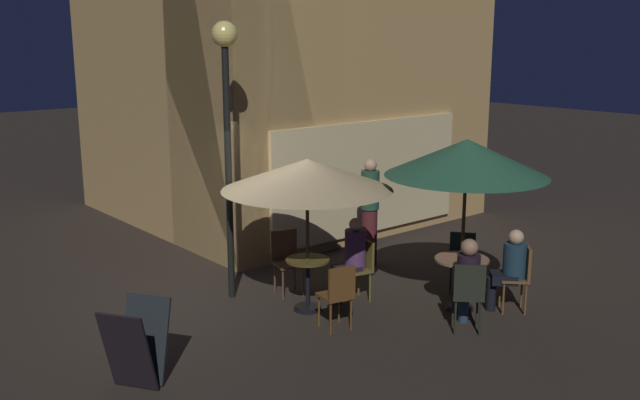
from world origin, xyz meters
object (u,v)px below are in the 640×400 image
Objects in this scene: cafe_chair_0 at (462,256)px; patron_seated_2 at (352,255)px; patron_seated_0 at (467,278)px; patron_standing_3 at (370,211)px; cafe_chair_2 at (520,272)px; cafe_chair_3 at (338,292)px; patio_umbrella_1 at (307,175)px; patio_umbrella_0 at (467,158)px; cafe_chair_4 at (360,264)px; cafe_chair_1 at (468,291)px; patron_seated_1 at (510,265)px; cafe_chair_5 at (286,256)px; cafe_table_0 at (461,272)px; street_lamp_near_corner at (226,97)px; cafe_table_1 at (308,276)px; menu_sandwich_board at (137,345)px.

patron_seated_2 is (-1.64, 0.70, 0.17)m from cafe_chair_0.
patron_standing_3 is (0.94, 2.84, 0.22)m from patron_seated_0.
cafe_chair_2 is 1.06× the size of cafe_chair_3.
cafe_chair_2 is 2.39m from patron_seated_2.
patio_umbrella_1 is at bearing 0.00° from patron_seated_2.
patio_umbrella_1 is 1.65m from cafe_chair_3.
patio_umbrella_0 is 2.20m from cafe_chair_4.
cafe_chair_3 is at bearing 50.18° from patron_seated_2.
cafe_chair_1 is 0.81× the size of patron_seated_1.
cafe_chair_5 is (0.20, 0.76, -1.38)m from patio_umbrella_1.
cafe_chair_1 is at bearing -134.76° from cafe_table_0.
patio_umbrella_1 is 1.89× the size of patron_seated_2.
patron_seated_2 is at bearing -61.55° from cafe_chair_0.
cafe_table_0 is at bearing 0.00° from cafe_chair_0.
patron_seated_0 is (1.72, -3.03, -2.26)m from street_lamp_near_corner.
patio_umbrella_0 is at bearing 0.00° from cafe_table_0.
cafe_chair_3 is (-1.24, 1.15, -0.04)m from cafe_chair_1.
cafe_chair_1 reaches higher than cafe_table_1.
cafe_chair_5 is (3.09, 1.33, 0.09)m from menu_sandwich_board.
cafe_table_0 is at bearing 136.33° from cafe_chair_4.
cafe_chair_1 is 0.77× the size of patron_seated_2.
patio_umbrella_0 is at bearing -0.00° from patron_seated_0.
patron_seated_1 reaches higher than cafe_chair_5.
patron_seated_2 reaches higher than menu_sandwich_board.
cafe_chair_4 is 0.21m from patron_seated_2.
patron_seated_1 is 0.65× the size of patron_standing_3.
cafe_chair_3 is 0.94× the size of cafe_chair_5.
patio_umbrella_0 is 2.53× the size of cafe_chair_1.
patron_seated_2 is 1.81m from patron_standing_3.
patron_seated_2 is (-1.56, 1.81, 0.12)m from cafe_chair_2.
cafe_chair_4 is at bearing -62.56° from cafe_chair_0.
street_lamp_near_corner is at bearing 131.31° from cafe_table_0.
patron_standing_3 reaches higher than cafe_chair_3.
patio_umbrella_0 is at bearing -95.81° from cafe_chair_3.
street_lamp_near_corner is 2.90m from patron_seated_2.
patio_umbrella_0 is 2.70× the size of cafe_chair_4.
patron_seated_0 is at bearing 35.19° from cafe_chair_5.
menu_sandwich_board is at bearing -41.39° from cafe_chair_0.
cafe_table_0 is at bearing 139.98° from patron_seated_2.
menu_sandwich_board is 4.22m from cafe_chair_1.
cafe_table_1 is at bearing -58.23° from cafe_chair_0.
patron_standing_3 is at bearing 79.37° from patio_umbrella_0.
patron_seated_2 is at bearing -11.71° from patio_umbrella_1.
street_lamp_near_corner is 4.16m from patron_seated_0.
cafe_chair_0 is 2.51m from cafe_chair_3.
patron_seated_0 reaches higher than patron_seated_1.
cafe_chair_0 is 0.92× the size of cafe_chair_2.
menu_sandwich_board is 0.40× the size of patio_umbrella_1.
street_lamp_near_corner is 4.14m from cafe_table_0.
cafe_chair_5 is 0.81× the size of patron_seated_1.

